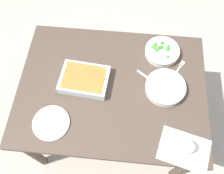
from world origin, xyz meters
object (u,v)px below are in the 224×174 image
(spoon_by_stew, at_px, (151,80))
(fork_on_table, at_px, (178,69))
(baking_dish, at_px, (84,79))
(side_plate, at_px, (51,123))
(stew_bowl, at_px, (165,87))
(broccoli_bowl, at_px, (162,51))
(drink_cup, at_px, (186,148))
(spoon_by_broccoli, at_px, (156,56))

(spoon_by_stew, xyz_separation_m, fork_on_table, (0.18, 0.10, -0.00))
(baking_dish, bearing_deg, side_plate, -118.26)
(stew_bowl, height_order, side_plate, stew_bowl)
(baking_dish, relative_size, spoon_by_stew, 2.05)
(baking_dish, distance_m, spoon_by_stew, 0.43)
(broccoli_bowl, distance_m, spoon_by_stew, 0.22)
(drink_cup, distance_m, spoon_by_broccoli, 0.64)
(broccoli_bowl, xyz_separation_m, baking_dish, (-0.49, -0.26, 0.00))
(stew_bowl, bearing_deg, broccoli_bowl, 94.52)
(drink_cup, relative_size, side_plate, 0.39)
(baking_dish, height_order, side_plate, baking_dish)
(stew_bowl, relative_size, spoon_by_stew, 1.63)
(stew_bowl, bearing_deg, side_plate, -156.69)
(baking_dish, xyz_separation_m, drink_cup, (0.62, -0.38, 0.00))
(side_plate, relative_size, spoon_by_stew, 1.42)
(broccoli_bowl, bearing_deg, spoon_by_broccoli, -139.19)
(stew_bowl, bearing_deg, fork_on_table, 59.72)
(broccoli_bowl, bearing_deg, side_plate, -139.13)
(broccoli_bowl, height_order, drink_cup, drink_cup)
(broccoli_bowl, bearing_deg, spoon_by_stew, -106.65)
(broccoli_bowl, bearing_deg, stew_bowl, -85.48)
(stew_bowl, relative_size, fork_on_table, 1.56)
(spoon_by_broccoli, bearing_deg, baking_dish, -152.55)
(stew_bowl, bearing_deg, spoon_by_stew, 145.57)
(stew_bowl, distance_m, drink_cup, 0.39)
(broccoli_bowl, relative_size, drink_cup, 2.74)
(spoon_by_stew, bearing_deg, drink_cup, -65.32)
(stew_bowl, height_order, spoon_by_stew, stew_bowl)
(spoon_by_stew, bearing_deg, broccoli_bowl, 73.35)
(fork_on_table, bearing_deg, stew_bowl, -120.28)
(stew_bowl, xyz_separation_m, spoon_by_stew, (-0.09, 0.06, -0.03))
(drink_cup, height_order, side_plate, drink_cup)
(side_plate, bearing_deg, spoon_by_stew, 30.72)
(stew_bowl, relative_size, broccoli_bowl, 1.08)
(baking_dish, bearing_deg, spoon_by_stew, 6.91)
(stew_bowl, distance_m, side_plate, 0.73)
(broccoli_bowl, distance_m, side_plate, 0.86)
(side_plate, bearing_deg, drink_cup, -5.89)
(fork_on_table, bearing_deg, spoon_by_stew, -150.75)
(broccoli_bowl, distance_m, spoon_by_broccoli, 0.05)
(fork_on_table, bearing_deg, spoon_by_broccoli, 149.45)
(drink_cup, bearing_deg, side_plate, 174.11)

